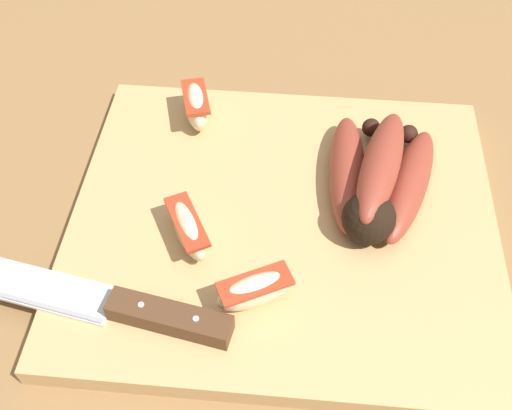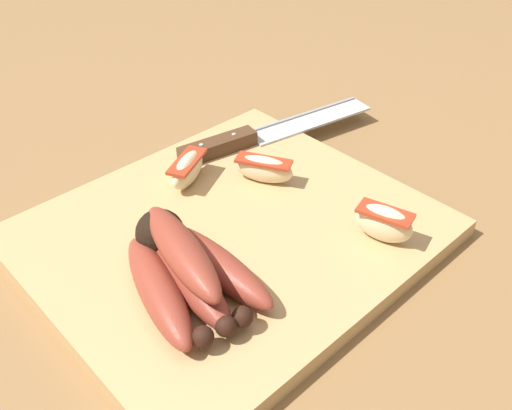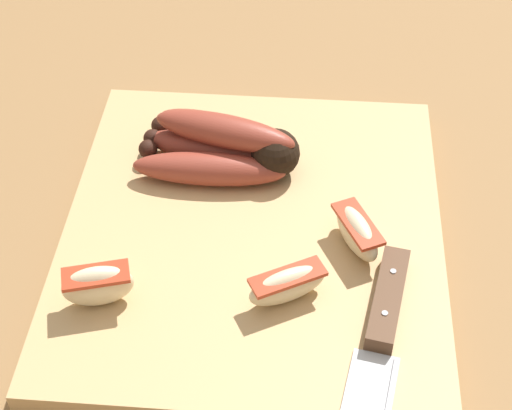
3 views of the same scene
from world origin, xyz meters
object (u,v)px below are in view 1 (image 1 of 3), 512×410
object	(u,v)px
apple_wedge_near	(188,229)
apple_wedge_far	(255,290)
apple_wedge_middle	(196,106)
chefs_knife	(113,305)
banana_bunch	(378,180)

from	to	relation	value
apple_wedge_near	apple_wedge_far	size ratio (longest dim) A/B	1.03
apple_wedge_near	apple_wedge_far	distance (m)	0.08
apple_wedge_middle	apple_wedge_far	size ratio (longest dim) A/B	0.93
chefs_knife	apple_wedge_middle	xyz separation A→B (m)	(0.03, 0.22, 0.01)
chefs_knife	apple_wedge_near	xyz separation A→B (m)	(0.05, 0.07, 0.01)
chefs_knife	apple_wedge_far	size ratio (longest dim) A/B	4.19
chefs_knife	apple_wedge_far	world-z (taller)	apple_wedge_far
apple_wedge_near	apple_wedge_middle	size ratio (longest dim) A/B	1.12
apple_wedge_near	apple_wedge_far	xyz separation A→B (m)	(0.06, -0.06, 0.00)
apple_wedge_far	banana_bunch	bearing A→B (deg)	50.85
banana_bunch	apple_wedge_far	size ratio (longest dim) A/B	2.40
banana_bunch	apple_wedge_middle	world-z (taller)	banana_bunch
chefs_knife	apple_wedge_near	size ratio (longest dim) A/B	4.06
banana_bunch	chefs_knife	distance (m)	0.25
apple_wedge_middle	apple_wedge_far	world-z (taller)	apple_wedge_middle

